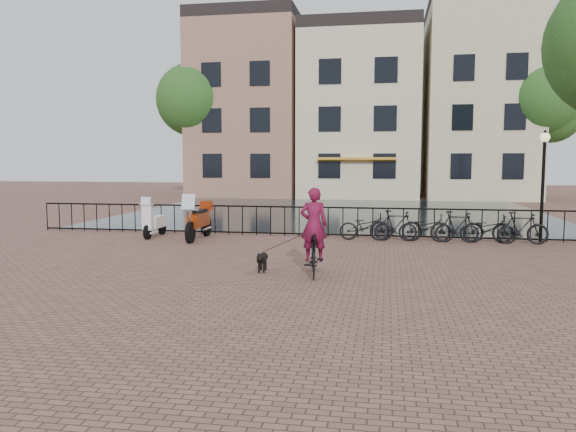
% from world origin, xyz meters
% --- Properties ---
extents(ground, '(100.00, 100.00, 0.00)m').
position_xyz_m(ground, '(0.00, 0.00, 0.00)').
color(ground, brown).
rests_on(ground, ground).
extents(canal_water, '(20.00, 20.00, 0.00)m').
position_xyz_m(canal_water, '(0.00, 17.30, 0.00)').
color(canal_water, black).
rests_on(canal_water, ground).
extents(railing, '(20.00, 0.05, 1.02)m').
position_xyz_m(railing, '(0.00, 8.00, 0.50)').
color(railing, black).
rests_on(railing, ground).
extents(canal_house_left, '(7.50, 9.00, 12.80)m').
position_xyz_m(canal_house_left, '(-7.50, 30.00, 6.40)').
color(canal_house_left, '#8A6850').
rests_on(canal_house_left, ground).
extents(canal_house_mid, '(8.00, 9.50, 11.80)m').
position_xyz_m(canal_house_mid, '(0.50, 30.00, 5.90)').
color(canal_house_mid, beige).
rests_on(canal_house_mid, ground).
extents(canal_house_right, '(7.00, 9.00, 13.30)m').
position_xyz_m(canal_house_right, '(8.50, 30.00, 6.65)').
color(canal_house_right, '#C5B793').
rests_on(canal_house_right, ground).
extents(tree_far_left, '(5.04, 5.04, 9.27)m').
position_xyz_m(tree_far_left, '(-11.00, 27.00, 6.73)').
color(tree_far_left, black).
rests_on(tree_far_left, ground).
extents(tree_far_right, '(4.76, 4.76, 8.76)m').
position_xyz_m(tree_far_right, '(12.00, 27.00, 6.35)').
color(tree_far_right, black).
rests_on(tree_far_right, ground).
extents(lamp_post, '(0.30, 0.30, 3.45)m').
position_xyz_m(lamp_post, '(7.20, 7.60, 2.38)').
color(lamp_post, black).
rests_on(lamp_post, ground).
extents(cyclist, '(0.80, 1.76, 2.34)m').
position_xyz_m(cyclist, '(0.84, 1.60, 0.89)').
color(cyclist, black).
rests_on(cyclist, ground).
extents(dog, '(0.30, 0.75, 0.50)m').
position_xyz_m(dog, '(-0.40, 1.80, 0.25)').
color(dog, black).
rests_on(dog, ground).
extents(motorcycle, '(0.55, 2.22, 1.58)m').
position_xyz_m(motorcycle, '(-3.61, 6.60, 0.79)').
color(motorcycle, '#972B0B').
rests_on(motorcycle, ground).
extents(scooter, '(0.44, 1.55, 1.43)m').
position_xyz_m(scooter, '(-5.29, 6.95, 0.72)').
color(scooter, white).
rests_on(scooter, ground).
extents(parked_bike_0, '(1.73, 0.65, 0.90)m').
position_xyz_m(parked_bike_0, '(1.80, 7.40, 0.45)').
color(parked_bike_0, black).
rests_on(parked_bike_0, ground).
extents(parked_bike_1, '(1.68, 0.54, 1.00)m').
position_xyz_m(parked_bike_1, '(2.75, 7.40, 0.50)').
color(parked_bike_1, black).
rests_on(parked_bike_1, ground).
extents(parked_bike_2, '(1.75, 0.70, 0.90)m').
position_xyz_m(parked_bike_2, '(3.70, 7.40, 0.45)').
color(parked_bike_2, black).
rests_on(parked_bike_2, ground).
extents(parked_bike_3, '(1.70, 0.61, 1.00)m').
position_xyz_m(parked_bike_3, '(4.65, 7.40, 0.50)').
color(parked_bike_3, black).
rests_on(parked_bike_3, ground).
extents(parked_bike_4, '(1.74, 0.68, 0.90)m').
position_xyz_m(parked_bike_4, '(5.60, 7.40, 0.45)').
color(parked_bike_4, black).
rests_on(parked_bike_4, ground).
extents(parked_bike_5, '(1.69, 0.58, 1.00)m').
position_xyz_m(parked_bike_5, '(6.55, 7.40, 0.50)').
color(parked_bike_5, black).
rests_on(parked_bike_5, ground).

